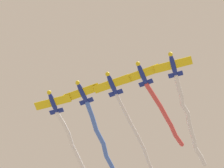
# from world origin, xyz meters

# --- Properties ---
(airplane_lead) EXTENTS (6.60, 5.50, 1.74)m
(airplane_lead) POSITION_xyz_m (-12.02, -8.75, 86.98)
(airplane_lead) COLOR navy
(smoke_trail_lead) EXTENTS (11.80, 21.21, 1.37)m
(smoke_trail_lead) POSITION_xyz_m (-19.09, 3.43, 87.02)
(smoke_trail_lead) COLOR white
(airplane_left_wing) EXTENTS (6.81, 5.32, 1.74)m
(airplane_left_wing) POSITION_xyz_m (-7.01, -5.76, 87.28)
(airplane_left_wing) COLOR navy
(smoke_trail_left_wing) EXTENTS (16.34, 24.74, 2.25)m
(smoke_trail_left_wing) POSITION_xyz_m (-15.86, 8.46, 86.33)
(smoke_trail_left_wing) COLOR #4C75DB
(airplane_right_wing) EXTENTS (6.79, 5.31, 1.74)m
(airplane_right_wing) POSITION_xyz_m (-2.00, -2.78, 86.98)
(airplane_right_wing) COLOR navy
(smoke_trail_right_wing) EXTENTS (12.88, 23.21, 1.80)m
(smoke_trail_right_wing) POSITION_xyz_m (-9.03, 10.86, 86.52)
(smoke_trail_right_wing) COLOR white
(airplane_slot) EXTENTS (6.82, 5.33, 1.74)m
(airplane_slot) POSITION_xyz_m (3.01, 0.21, 87.28)
(airplane_slot) COLOR navy
(smoke_trail_slot) EXTENTS (7.61, 16.36, 3.70)m
(smoke_trail_slot) POSITION_xyz_m (-1.37, 10.18, 88.33)
(smoke_trail_slot) COLOR #DB4C4C
(airplane_trail) EXTENTS (6.60, 5.51, 1.74)m
(airplane_trail) POSITION_xyz_m (8.04, 3.20, 86.98)
(airplane_trail) COLOR navy
(smoke_trail_trail) EXTENTS (12.95, 20.55, 4.03)m
(smoke_trail_trail) POSITION_xyz_m (0.41, 14.90, 88.31)
(smoke_trail_trail) COLOR white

